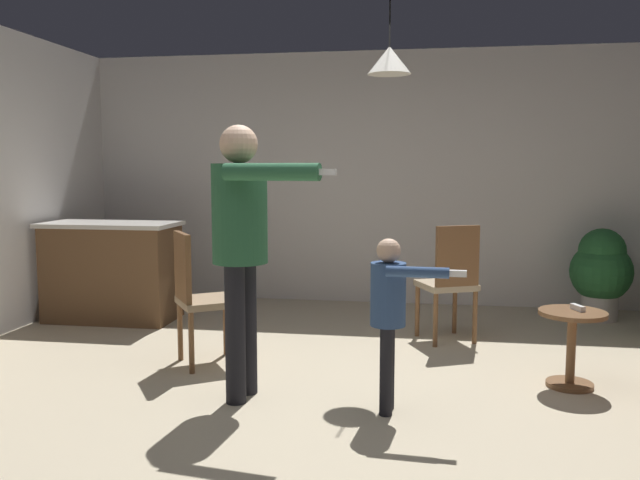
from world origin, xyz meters
name	(u,v)px	position (x,y,z in m)	size (l,w,h in m)	color
ground	(337,406)	(0.00, 0.00, 0.00)	(7.68, 7.68, 0.00)	beige
wall_back	(377,179)	(0.00, 3.20, 1.35)	(6.40, 0.10, 2.70)	silver
kitchen_counter	(112,271)	(-2.45, 1.93, 0.48)	(1.26, 0.66, 0.95)	brown
side_table_by_couch	(572,339)	(1.50, 0.61, 0.33)	(0.44, 0.44, 0.52)	brown
person_adult	(242,231)	(-0.61, 0.05, 1.08)	(0.82, 0.58, 1.73)	black
person_child	(390,305)	(0.32, -0.04, 0.66)	(0.55, 0.33, 1.06)	black
dining_chair_by_counter	(199,293)	(-1.13, 0.67, 0.55)	(0.58, 0.58, 1.00)	brown
dining_chair_near_wall	(450,278)	(0.74, 1.62, 0.55)	(0.56, 0.56, 1.00)	brown
potted_plant_corner	(601,270)	(2.21, 2.68, 0.49)	(0.58, 0.58, 0.89)	#B7B2AD
spare_remote_on_table	(578,308)	(1.54, 0.64, 0.54)	(0.04, 0.13, 0.04)	white
ceiling_light_pendant	(389,60)	(0.24, 1.02, 2.25)	(0.32, 0.32, 0.55)	silver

